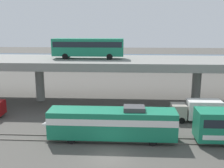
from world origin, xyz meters
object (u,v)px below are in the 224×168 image
(parked_car_2, at_px, (62,61))
(parked_car_4, at_px, (207,61))
(parked_car_0, at_px, (83,62))
(transit_bus_on_overpass, at_px, (88,47))
(train_locomotive, at_px, (106,122))
(parked_car_1, at_px, (143,61))
(parked_car_3, at_px, (52,59))
(service_truck_east, at_px, (197,110))

(parked_car_2, xyz_separation_m, parked_car_4, (43.27, 2.08, 0.00))
(parked_car_2, bearing_deg, parked_car_4, -177.24)
(parked_car_0, height_order, parked_car_2, same)
(transit_bus_on_overpass, distance_m, parked_car_2, 36.45)
(train_locomotive, height_order, parked_car_1, train_locomotive)
(parked_car_3, bearing_deg, transit_bus_on_overpass, 114.36)
(train_locomotive, distance_m, parked_car_0, 49.66)
(parked_car_3, bearing_deg, train_locomotive, 111.60)
(parked_car_3, bearing_deg, parked_car_2, 137.74)
(transit_bus_on_overpass, distance_m, parked_car_1, 37.34)
(transit_bus_on_overpass, distance_m, service_truck_east, 20.51)
(transit_bus_on_overpass, bearing_deg, train_locomotive, 104.85)
(parked_car_3, bearing_deg, parked_car_1, 175.44)
(train_locomotive, bearing_deg, parked_car_4, -116.98)
(train_locomotive, xyz_separation_m, parked_car_1, (7.29, 50.86, 0.31))
(service_truck_east, xyz_separation_m, parked_car_4, (13.99, 44.66, 0.87))
(service_truck_east, bearing_deg, parked_car_2, -55.48)
(service_truck_east, bearing_deg, parked_car_1, -83.55)
(train_locomotive, height_order, parked_car_2, train_locomotive)
(train_locomotive, xyz_separation_m, parked_car_0, (-10.65, 48.50, 0.31))
(parked_car_0, distance_m, parked_car_3, 11.37)
(service_truck_east, distance_m, parked_car_2, 51.68)
(parked_car_0, relative_size, parked_car_2, 0.99)
(train_locomotive, bearing_deg, parked_car_2, -71.02)
(train_locomotive, height_order, service_truck_east, train_locomotive)
(service_truck_east, relative_size, parked_car_0, 1.63)
(parked_car_1, relative_size, parked_car_3, 1.06)
(train_locomotive, distance_m, transit_bus_on_overpass, 18.21)
(service_truck_east, height_order, parked_car_4, parked_car_4)
(parked_car_1, bearing_deg, train_locomotive, -98.16)
(train_locomotive, distance_m, parked_car_2, 52.33)
(parked_car_4, bearing_deg, transit_bus_on_overpass, -130.69)
(parked_car_0, height_order, parked_car_4, same)
(service_truck_east, xyz_separation_m, parked_car_2, (-29.29, 42.57, 0.87))
(parked_car_2, bearing_deg, service_truck_east, 124.52)
(parked_car_3, bearing_deg, parked_car_0, 155.99)
(train_locomotive, xyz_separation_m, parked_car_3, (-21.04, 53.13, 0.31))
(service_truck_east, height_order, parked_car_3, parked_car_3)
(parked_car_3, height_order, parked_car_4, same)
(service_truck_east, bearing_deg, parked_car_0, -61.15)
(parked_car_1, bearing_deg, transit_bus_on_overpass, -108.38)
(parked_car_3, relative_size, parked_car_4, 1.02)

